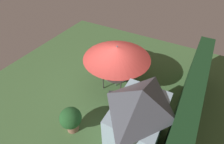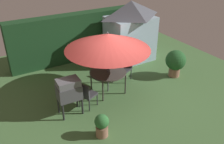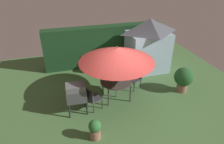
{
  "view_description": "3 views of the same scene",
  "coord_description": "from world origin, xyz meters",
  "px_view_note": "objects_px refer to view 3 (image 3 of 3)",
  "views": [
    {
      "loc": [
        5.01,
        3.08,
        5.91
      ],
      "look_at": [
        -0.19,
        0.2,
        0.85
      ],
      "focal_mm": 28.01,
      "sensor_mm": 36.0,
      "label": 1
    },
    {
      "loc": [
        -3.91,
        -6.09,
        4.74
      ],
      "look_at": [
        -0.29,
        0.1,
        0.91
      ],
      "focal_mm": 39.16,
      "sensor_mm": 36.0,
      "label": 2
    },
    {
      "loc": [
        -2.29,
        -5.97,
        4.86
      ],
      "look_at": [
        -0.47,
        0.39,
        1.19
      ],
      "focal_mm": 31.88,
      "sensor_mm": 36.0,
      "label": 3
    }
  ],
  "objects_px": {
    "garden_shed": "(148,45)",
    "patio_umbrella": "(117,55)",
    "potted_plant_by_shed": "(184,78)",
    "bbq_grill": "(76,93)",
    "chair_near_shed": "(136,77)",
    "chair_far_side": "(92,98)",
    "patio_table": "(116,82)",
    "potted_plant_by_grill": "(95,129)"
  },
  "relations": [
    {
      "from": "chair_near_shed",
      "to": "chair_far_side",
      "type": "distance_m",
      "value": 2.29
    },
    {
      "from": "bbq_grill",
      "to": "potted_plant_by_shed",
      "type": "xyz_separation_m",
      "value": [
        4.46,
        0.18,
        -0.22
      ]
    },
    {
      "from": "patio_table",
      "to": "chair_far_side",
      "type": "height_order",
      "value": "chair_far_side"
    },
    {
      "from": "patio_table",
      "to": "chair_far_side",
      "type": "distance_m",
      "value": 1.19
    },
    {
      "from": "chair_far_side",
      "to": "potted_plant_by_grill",
      "type": "relative_size",
      "value": 1.31
    },
    {
      "from": "patio_umbrella",
      "to": "bbq_grill",
      "type": "relative_size",
      "value": 2.36
    },
    {
      "from": "bbq_grill",
      "to": "chair_near_shed",
      "type": "distance_m",
      "value": 2.85
    },
    {
      "from": "patio_umbrella",
      "to": "potted_plant_by_grill",
      "type": "relative_size",
      "value": 4.12
    },
    {
      "from": "patio_table",
      "to": "potted_plant_by_shed",
      "type": "distance_m",
      "value": 2.85
    },
    {
      "from": "chair_near_shed",
      "to": "potted_plant_by_shed",
      "type": "distance_m",
      "value": 1.98
    },
    {
      "from": "chair_near_shed",
      "to": "chair_far_side",
      "type": "xyz_separation_m",
      "value": [
        -2.08,
        -0.95,
        0.0
      ]
    },
    {
      "from": "chair_far_side",
      "to": "potted_plant_by_shed",
      "type": "xyz_separation_m",
      "value": [
        3.89,
        0.15,
        0.11
      ]
    },
    {
      "from": "chair_far_side",
      "to": "patio_table",
      "type": "bearing_deg",
      "value": 24.92
    },
    {
      "from": "bbq_grill",
      "to": "chair_far_side",
      "type": "xyz_separation_m",
      "value": [
        0.57,
        0.03,
        -0.33
      ]
    },
    {
      "from": "patio_table",
      "to": "patio_umbrella",
      "type": "xyz_separation_m",
      "value": [
        -0.0,
        0.0,
        1.17
      ]
    },
    {
      "from": "patio_table",
      "to": "potted_plant_by_grill",
      "type": "bearing_deg",
      "value": -123.7
    },
    {
      "from": "chair_far_side",
      "to": "garden_shed",
      "type": "bearing_deg",
      "value": 36.25
    },
    {
      "from": "potted_plant_by_shed",
      "to": "patio_umbrella",
      "type": "bearing_deg",
      "value": 173.18
    },
    {
      "from": "potted_plant_by_shed",
      "to": "potted_plant_by_grill",
      "type": "height_order",
      "value": "potted_plant_by_shed"
    },
    {
      "from": "garden_shed",
      "to": "bbq_grill",
      "type": "relative_size",
      "value": 2.19
    },
    {
      "from": "patio_umbrella",
      "to": "chair_near_shed",
      "type": "relative_size",
      "value": 3.15
    },
    {
      "from": "patio_umbrella",
      "to": "potted_plant_by_shed",
      "type": "xyz_separation_m",
      "value": [
        2.83,
        -0.34,
        -1.27
      ]
    },
    {
      "from": "patio_umbrella",
      "to": "chair_near_shed",
      "type": "height_order",
      "value": "patio_umbrella"
    },
    {
      "from": "potted_plant_by_grill",
      "to": "bbq_grill",
      "type": "bearing_deg",
      "value": 105.01
    },
    {
      "from": "chair_far_side",
      "to": "chair_near_shed",
      "type": "bearing_deg",
      "value": 24.52
    },
    {
      "from": "chair_near_shed",
      "to": "potted_plant_by_grill",
      "type": "relative_size",
      "value": 1.31
    },
    {
      "from": "potted_plant_by_grill",
      "to": "chair_far_side",
      "type": "bearing_deg",
      "value": 81.81
    },
    {
      "from": "garden_shed",
      "to": "patio_umbrella",
      "type": "bearing_deg",
      "value": -139.17
    },
    {
      "from": "potted_plant_by_shed",
      "to": "potted_plant_by_grill",
      "type": "relative_size",
      "value": 1.57
    },
    {
      "from": "patio_table",
      "to": "bbq_grill",
      "type": "bearing_deg",
      "value": -162.22
    },
    {
      "from": "bbq_grill",
      "to": "chair_far_side",
      "type": "distance_m",
      "value": 0.66
    },
    {
      "from": "patio_table",
      "to": "bbq_grill",
      "type": "distance_m",
      "value": 1.72
    },
    {
      "from": "garden_shed",
      "to": "patio_table",
      "type": "xyz_separation_m",
      "value": [
        -2.18,
        -1.88,
        -0.62
      ]
    },
    {
      "from": "chair_far_side",
      "to": "potted_plant_by_grill",
      "type": "bearing_deg",
      "value": -98.19
    },
    {
      "from": "chair_near_shed",
      "to": "chair_far_side",
      "type": "height_order",
      "value": "same"
    },
    {
      "from": "patio_table",
      "to": "chair_near_shed",
      "type": "bearing_deg",
      "value": 24.1
    },
    {
      "from": "potted_plant_by_shed",
      "to": "chair_near_shed",
      "type": "bearing_deg",
      "value": 156.24
    },
    {
      "from": "bbq_grill",
      "to": "chair_near_shed",
      "type": "relative_size",
      "value": 1.33
    },
    {
      "from": "bbq_grill",
      "to": "garden_shed",
      "type": "bearing_deg",
      "value": 32.27
    },
    {
      "from": "patio_table",
      "to": "chair_near_shed",
      "type": "distance_m",
      "value": 1.14
    },
    {
      "from": "patio_umbrella",
      "to": "bbq_grill",
      "type": "distance_m",
      "value": 2.01
    },
    {
      "from": "potted_plant_by_shed",
      "to": "bbq_grill",
      "type": "bearing_deg",
      "value": -177.63
    }
  ]
}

